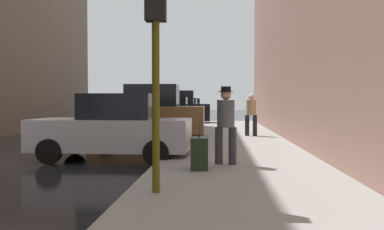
{
  "coord_description": "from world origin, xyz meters",
  "views": [
    {
      "loc": [
        5.49,
        -10.56,
        1.61
      ],
      "look_at": [
        4.63,
        3.14,
        1.14
      ],
      "focal_mm": 40.0,
      "sensor_mm": 36.0,
      "label": 1
    }
  ],
  "objects_px": {
    "parked_blue_sedan": "(183,110)",
    "pedestrian_with_beanie": "(226,121)",
    "parked_dark_green_sedan": "(167,114)",
    "rolling_suitcase": "(199,153)",
    "traffic_light": "(156,27)",
    "pedestrian_in_tan_coat": "(251,113)",
    "fire_hydrant": "(194,127)",
    "parked_gray_coupe": "(188,108)",
    "parked_bronze_suv": "(149,114)",
    "parked_black_suv": "(176,109)",
    "duffel_bag": "(203,142)",
    "parked_silver_sedan": "(113,128)"
  },
  "relations": [
    {
      "from": "parked_black_suv",
      "to": "pedestrian_with_beanie",
      "type": "height_order",
      "value": "parked_black_suv"
    },
    {
      "from": "parked_bronze_suv",
      "to": "parked_blue_sedan",
      "type": "relative_size",
      "value": 1.09
    },
    {
      "from": "parked_bronze_suv",
      "to": "parked_dark_green_sedan",
      "type": "distance_m",
      "value": 6.05
    },
    {
      "from": "parked_dark_green_sedan",
      "to": "pedestrian_with_beanie",
      "type": "relative_size",
      "value": 2.37
    },
    {
      "from": "fire_hydrant",
      "to": "duffel_bag",
      "type": "distance_m",
      "value": 4.47
    },
    {
      "from": "traffic_light",
      "to": "pedestrian_in_tan_coat",
      "type": "height_order",
      "value": "traffic_light"
    },
    {
      "from": "parked_bronze_suv",
      "to": "pedestrian_with_beanie",
      "type": "distance_m",
      "value": 8.08
    },
    {
      "from": "parked_silver_sedan",
      "to": "parked_gray_coupe",
      "type": "relative_size",
      "value": 1.0
    },
    {
      "from": "parked_bronze_suv",
      "to": "parked_gray_coupe",
      "type": "bearing_deg",
      "value": 90.0
    },
    {
      "from": "parked_bronze_suv",
      "to": "fire_hydrant",
      "type": "height_order",
      "value": "parked_bronze_suv"
    },
    {
      "from": "parked_silver_sedan",
      "to": "parked_blue_sedan",
      "type": "distance_m",
      "value": 22.27
    },
    {
      "from": "parked_silver_sedan",
      "to": "parked_gray_coupe",
      "type": "height_order",
      "value": "same"
    },
    {
      "from": "parked_dark_green_sedan",
      "to": "rolling_suitcase",
      "type": "relative_size",
      "value": 4.05
    },
    {
      "from": "parked_blue_sedan",
      "to": "pedestrian_with_beanie",
      "type": "relative_size",
      "value": 2.38
    },
    {
      "from": "parked_dark_green_sedan",
      "to": "fire_hydrant",
      "type": "height_order",
      "value": "parked_dark_green_sedan"
    },
    {
      "from": "traffic_light",
      "to": "pedestrian_with_beanie",
      "type": "xyz_separation_m",
      "value": [
        1.15,
        3.07,
        -1.62
      ]
    },
    {
      "from": "parked_silver_sedan",
      "to": "pedestrian_in_tan_coat",
      "type": "relative_size",
      "value": 2.48
    },
    {
      "from": "parked_black_suv",
      "to": "pedestrian_in_tan_coat",
      "type": "bearing_deg",
      "value": -68.36
    },
    {
      "from": "parked_gray_coupe",
      "to": "traffic_light",
      "type": "relative_size",
      "value": 1.18
    },
    {
      "from": "rolling_suitcase",
      "to": "pedestrian_in_tan_coat",
      "type": "bearing_deg",
      "value": 78.64
    },
    {
      "from": "parked_blue_sedan",
      "to": "duffel_bag",
      "type": "relative_size",
      "value": 9.62
    },
    {
      "from": "duffel_bag",
      "to": "rolling_suitcase",
      "type": "bearing_deg",
      "value": -88.85
    },
    {
      "from": "parked_gray_coupe",
      "to": "traffic_light",
      "type": "xyz_separation_m",
      "value": [
        1.85,
        -32.94,
        1.91
      ]
    },
    {
      "from": "pedestrian_in_tan_coat",
      "to": "parked_black_suv",
      "type": "bearing_deg",
      "value": 111.64
    },
    {
      "from": "parked_black_suv",
      "to": "parked_dark_green_sedan",
      "type": "bearing_deg",
      "value": -90.0
    },
    {
      "from": "parked_black_suv",
      "to": "fire_hydrant",
      "type": "distance_m",
      "value": 10.3
    },
    {
      "from": "parked_gray_coupe",
      "to": "duffel_bag",
      "type": "height_order",
      "value": "parked_gray_coupe"
    },
    {
      "from": "parked_dark_green_sedan",
      "to": "duffel_bag",
      "type": "height_order",
      "value": "parked_dark_green_sedan"
    },
    {
      "from": "traffic_light",
      "to": "parked_blue_sedan",
      "type": "bearing_deg",
      "value": 93.93
    },
    {
      "from": "parked_silver_sedan",
      "to": "fire_hydrant",
      "type": "relative_size",
      "value": 6.02
    },
    {
      "from": "traffic_light",
      "to": "rolling_suitcase",
      "type": "bearing_deg",
      "value": 75.8
    },
    {
      "from": "parked_bronze_suv",
      "to": "pedestrian_in_tan_coat",
      "type": "distance_m",
      "value": 4.2
    },
    {
      "from": "parked_bronze_suv",
      "to": "parked_dark_green_sedan",
      "type": "height_order",
      "value": "parked_bronze_suv"
    },
    {
      "from": "parked_black_suv",
      "to": "pedestrian_with_beanie",
      "type": "distance_m",
      "value": 18.68
    },
    {
      "from": "parked_dark_green_sedan",
      "to": "pedestrian_in_tan_coat",
      "type": "distance_m",
      "value": 7.03
    },
    {
      "from": "parked_bronze_suv",
      "to": "fire_hydrant",
      "type": "distance_m",
      "value": 2.05
    },
    {
      "from": "parked_gray_coupe",
      "to": "fire_hydrant",
      "type": "distance_m",
      "value": 21.65
    },
    {
      "from": "parked_black_suv",
      "to": "traffic_light",
      "type": "height_order",
      "value": "traffic_light"
    },
    {
      "from": "parked_bronze_suv",
      "to": "pedestrian_in_tan_coat",
      "type": "relative_size",
      "value": 2.7
    },
    {
      "from": "parked_blue_sedan",
      "to": "traffic_light",
      "type": "relative_size",
      "value": 1.18
    },
    {
      "from": "fire_hydrant",
      "to": "parked_gray_coupe",
      "type": "bearing_deg",
      "value": 94.78
    },
    {
      "from": "parked_bronze_suv",
      "to": "parked_blue_sedan",
      "type": "height_order",
      "value": "parked_bronze_suv"
    },
    {
      "from": "parked_silver_sedan",
      "to": "parked_blue_sedan",
      "type": "xyz_separation_m",
      "value": [
        0.0,
        22.27,
        0.0
      ]
    },
    {
      "from": "fire_hydrant",
      "to": "rolling_suitcase",
      "type": "xyz_separation_m",
      "value": [
        0.63,
        -9.06,
        -0.01
      ]
    },
    {
      "from": "parked_silver_sedan",
      "to": "rolling_suitcase",
      "type": "height_order",
      "value": "parked_silver_sedan"
    },
    {
      "from": "parked_dark_green_sedan",
      "to": "pedestrian_in_tan_coat",
      "type": "relative_size",
      "value": 2.47
    },
    {
      "from": "parked_dark_green_sedan",
      "to": "fire_hydrant",
      "type": "bearing_deg",
      "value": -71.03
    },
    {
      "from": "parked_blue_sedan",
      "to": "pedestrian_in_tan_coat",
      "type": "relative_size",
      "value": 2.48
    },
    {
      "from": "parked_gray_coupe",
      "to": "duffel_bag",
      "type": "bearing_deg",
      "value": -84.85
    },
    {
      "from": "parked_dark_green_sedan",
      "to": "parked_gray_coupe",
      "type": "distance_m",
      "value": 16.32
    }
  ]
}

